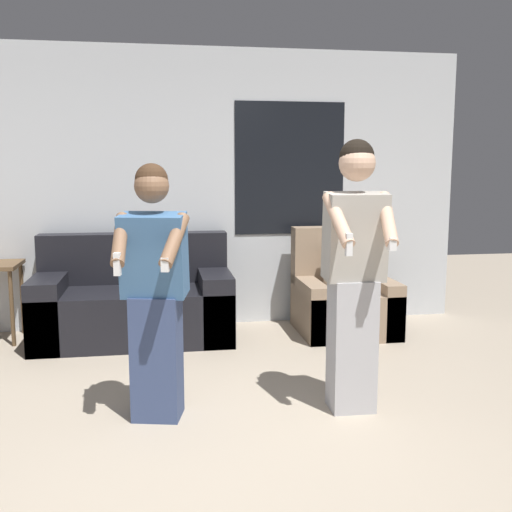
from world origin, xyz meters
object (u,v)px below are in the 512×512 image
object	(u,v)px
couch	(134,304)
armchair	(343,298)
person_right	(354,273)
person_left	(155,292)

from	to	relation	value
couch	armchair	size ratio (longest dim) A/B	1.78
person_right	person_left	bearing A→B (deg)	176.95
couch	armchair	distance (m)	1.97
armchair	person_left	bearing A→B (deg)	-135.15
couch	person_left	xyz separation A→B (m)	(0.20, -1.80, 0.48)
armchair	person_left	distance (m)	2.53
couch	person_right	size ratio (longest dim) A/B	1.01
couch	person_right	world-z (taller)	person_right
person_left	person_right	distance (m)	1.25
person_right	couch	bearing A→B (deg)	127.83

